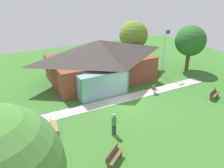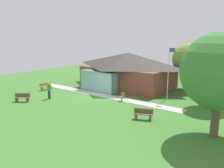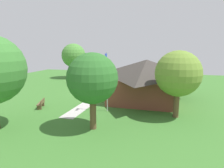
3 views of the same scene
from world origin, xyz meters
name	(u,v)px [view 1 (image 1 of 3)]	position (x,y,z in m)	size (l,w,h in m)	color
ground_plane	(129,102)	(0.00, 0.00, 0.00)	(44.00, 44.00, 0.00)	#3D752D
pavilion	(100,60)	(-0.03, 6.07, 2.28)	(11.58, 8.60, 4.40)	brown
footpath	(125,98)	(0.00, 0.78, 0.01)	(18.82, 1.30, 0.03)	#BCB7B2
flagpole	(164,51)	(6.59, 3.45, 3.01)	(0.64, 0.08, 5.44)	silver
bench_mid_left	(53,127)	(-7.16, -1.18, 0.40)	(0.65, 1.55, 0.84)	#9E7A51
bench_front_left	(114,157)	(-4.76, -5.88, 0.40)	(1.48, 1.22, 0.84)	brown
bench_lawn_far_right	(214,94)	(7.37, -3.04, 0.40)	(1.56, 0.96, 0.84)	brown
patio_chair_lawn_spare	(155,90)	(3.08, 0.33, 0.42)	(0.46, 0.46, 0.86)	#8C6B4C
visitor_strolling_lawn	(114,122)	(-3.50, -3.55, 1.02)	(0.34, 0.34, 1.74)	#2D3347
tree_behind_pavilion_right	(134,35)	(6.44, 9.48, 3.69)	(3.76, 3.76, 5.60)	brown
tree_east_hedge	(190,41)	(10.62, 3.66, 3.68)	(3.60, 3.60, 5.50)	brown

